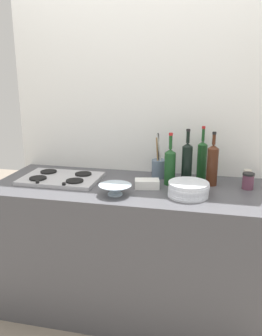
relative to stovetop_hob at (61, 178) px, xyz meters
The scene contains 14 objects.
ground_plane 1.04m from the stovetop_hob, ahead, with size 6.00×6.00×0.00m, color gray.
counter_block 0.68m from the stovetop_hob, ahead, with size 1.80×0.70×0.90m, color #4C4C51.
backsplash_panel 0.66m from the stovetop_hob, 36.66° to the left, with size 1.90×0.06×2.35m, color white.
stovetop_hob is the anchor object (origin of this frame).
plate_stack 0.87m from the stovetop_hob, ahead, with size 0.25×0.25×0.08m.
wine_bottle_leftmost 0.97m from the stovetop_hob, 14.11° to the left, with size 0.06×0.06×0.37m.
wine_bottle_mid_left 1.01m from the stovetop_hob, ahead, with size 0.07×0.07×0.35m.
wine_bottle_mid_right 0.85m from the stovetop_hob, ahead, with size 0.07×0.07×0.36m.
wine_bottle_rightmost 0.74m from the stovetop_hob, ahead, with size 0.07×0.07×0.34m.
mixing_bowl 0.48m from the stovetop_hob, 24.90° to the right, with size 0.20×0.20×0.06m.
butter_dish 0.60m from the stovetop_hob, ahead, with size 0.15×0.09×0.05m, color white.
utensil_crock 0.68m from the stovetop_hob, 18.41° to the left, with size 0.10×0.10×0.31m.
condiment_jar_front 1.24m from the stovetop_hob, ahead, with size 0.05×0.05×0.09m.
condiment_jar_rear 1.23m from the stovetop_hob, ahead, with size 0.07×0.07×0.10m.
Camera 1 is at (0.47, -2.10, 1.62)m, focal length 37.50 mm.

